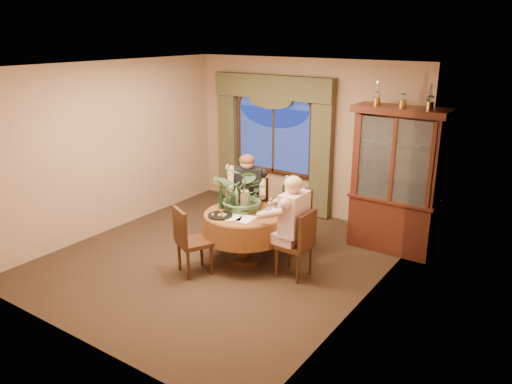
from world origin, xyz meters
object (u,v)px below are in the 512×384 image
Objects in this scene: oil_lamp_center at (403,95)px; oil_lamp_right at (431,97)px; person_pink at (294,227)px; chair_right at (294,244)px; oil_lamp_left at (377,93)px; wine_bottle_2 at (228,195)px; person_back at (247,198)px; olive_bowl at (244,212)px; wine_bottle_1 at (221,198)px; person_scarf at (294,214)px; dining_table at (245,237)px; china_cabinet at (395,181)px; chair_back at (254,210)px; chair_front_left at (194,241)px; stoneware_vase at (245,200)px; wine_bottle_3 at (233,201)px; centerpiece_plant at (244,171)px; chair_back_right at (292,219)px; wine_bottle_0 at (236,198)px.

oil_lamp_right is (0.38, 0.00, 0.00)m from oil_lamp_center.
chair_right is at bearing -130.81° from person_pink.
oil_lamp_left is 2.65m from wine_bottle_2.
chair_right is at bearing 119.66° from person_back.
wine_bottle_1 is (-0.41, -0.00, 0.14)m from olive_bowl.
person_scarf is (-0.81, -0.94, -1.77)m from oil_lamp_left.
china_cabinet is (1.63, 1.60, 0.73)m from dining_table.
chair_front_left is (0.02, -1.48, 0.00)m from chair_back.
stoneware_vase is at bearing 122.34° from dining_table.
oil_lamp_left reaches higher than chair_right.
olive_bowl is 0.44× the size of wine_bottle_3.
oil_lamp_left is 0.35× the size of chair_back.
chair_back is at bearing 114.40° from stoneware_vase.
centerpiece_plant is 0.54m from wine_bottle_1.
person_back is at bearing 34.45° from person_scarf.
chair_back_right is 0.93m from person_pink.
wine_bottle_2 is (-0.29, -0.02, -0.42)m from centerpiece_plant.
wine_bottle_0 is at bearing 105.75° from chair_front_left.
stoneware_vase is at bearing 89.99° from person_back.
china_cabinet is 2.61m from wine_bottle_1.
wine_bottle_3 is at bearing 78.61° from chair_back.
chair_back_right is (0.34, 0.77, 0.10)m from dining_table.
chair_right is 0.67× the size of person_pink.
china_cabinet reaches higher than wine_bottle_1.
chair_front_left is at bearing -105.78° from wine_bottle_3.
person_pink is 4.33× the size of wine_bottle_3.
chair_back_right is at bearing -153.78° from oil_lamp_right.
chair_back is at bearing 25.68° from person_scarf.
chair_back is 2.91× the size of wine_bottle_0.
oil_lamp_left is 2.74m from wine_bottle_1.
wine_bottle_0 and wine_bottle_1 have the same top height.
stoneware_vase is at bearing 13.68° from wine_bottle_0.
china_cabinet is at bearing -27.36° from person_pink.
stoneware_vase is (-0.91, 0.12, 0.41)m from chair_right.
wine_bottle_1 is at bearing -149.37° from centerpiece_plant.
dining_table is at bearing 90.00° from person_pink.
chair_right is 1.27m from centerpiece_plant.
olive_bowl is at bearing -56.25° from centerpiece_plant.
dining_table is at bearing 121.08° from olive_bowl.
china_cabinet is at bearing 0.00° from oil_lamp_left.
oil_lamp_left is 0.35× the size of chair_right.
person_back is at bearing 122.31° from stoneware_vase.
oil_lamp_center is at bearing 40.17° from centerpiece_plant.
chair_right is at bearing -9.28° from centerpiece_plant.
wine_bottle_0 is (-0.11, -0.06, -0.42)m from centerpiece_plant.
oil_lamp_left reaches higher than chair_back.
centerpiece_plant is 6.76× the size of olive_bowl.
chair_back_right is at bearing 91.40° from chair_front_left.
chair_back_right is 2.91× the size of wine_bottle_2.
stoneware_vase is (-1.32, -1.49, -1.49)m from oil_lamp_left.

